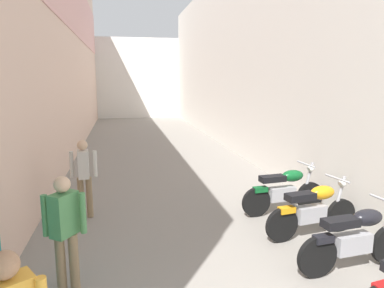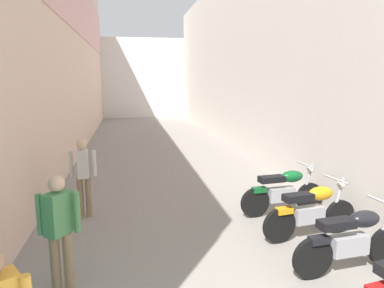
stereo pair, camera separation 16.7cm
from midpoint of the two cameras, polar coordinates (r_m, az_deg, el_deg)
name	(u,v)px [view 2 (the right image)]	position (r m, az deg, el deg)	size (l,w,h in m)	color
ground_plane	(165,164)	(11.54, -4.00, -3.28)	(40.93, 40.93, 0.00)	gray
building_left	(68,42)	(13.32, -19.02, 15.28)	(0.45, 24.93, 7.88)	beige
building_right	(240,57)	(13.86, 8.06, 13.73)	(0.45, 24.93, 7.11)	beige
building_far_end	(143,78)	(26.65, -7.75, 10.45)	(8.78, 2.00, 5.61)	silver
motorcycle_third	(353,239)	(5.66, 25.29, -13.69)	(1.85, 0.58, 1.04)	black
motorcycle_fourth	(312,210)	(6.55, 19.44, -10.00)	(1.84, 0.58, 1.04)	black
motorcycle_fifth	(284,190)	(7.49, 15.23, -7.22)	(1.85, 0.58, 1.04)	black
pedestrian_mid_alley	(59,226)	(4.77, -19.66, -12.43)	(0.52, 0.39, 1.57)	#8C7251
pedestrian_further_down	(83,172)	(7.28, -16.53, -4.38)	(0.52, 0.35, 1.57)	#8C7251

